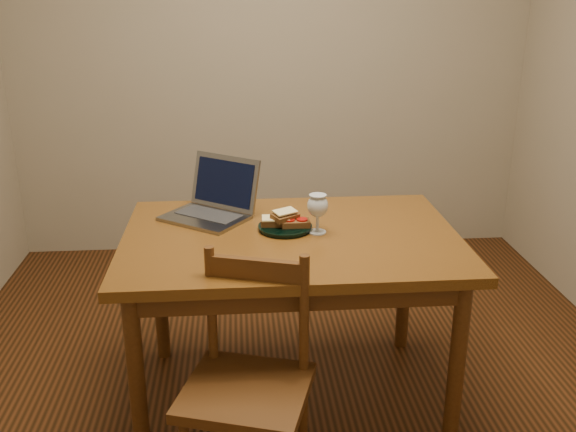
{
  "coord_description": "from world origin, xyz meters",
  "views": [
    {
      "loc": [
        -0.22,
        -2.4,
        1.65
      ],
      "look_at": [
        -0.03,
        -0.05,
        0.8
      ],
      "focal_mm": 40.0,
      "sensor_mm": 36.0,
      "label": 1
    }
  ],
  "objects": [
    {
      "name": "plate",
      "position": [
        -0.04,
        -0.05,
        0.75
      ],
      "size": [
        0.21,
        0.21,
        0.02
      ],
      "primitive_type": "cylinder",
      "color": "black",
      "rests_on": "table"
    },
    {
      "name": "laptop",
      "position": [
        -0.32,
        0.15,
        0.8
      ],
      "size": [
        0.44,
        0.43,
        0.24
      ],
      "rotation": [
        0.0,
        0.0,
        -0.63
      ],
      "color": "slate",
      "rests_on": "table"
    },
    {
      "name": "front_wall",
      "position": [
        0.0,
        -1.61,
        1.3
      ],
      "size": [
        3.2,
        0.02,
        2.6
      ],
      "primitive_type": "cube",
      "color": "gray",
      "rests_on": "floor"
    },
    {
      "name": "chair",
      "position": [
        -0.21,
        -0.61,
        0.46
      ],
      "size": [
        0.49,
        0.48,
        0.43
      ],
      "rotation": [
        0.0,
        0.0,
        -0.3
      ],
      "color": "#42240D",
      "rests_on": "floor"
    },
    {
      "name": "floor",
      "position": [
        0.0,
        0.0,
        -0.01
      ],
      "size": [
        3.2,
        3.2,
        0.02
      ],
      "primitive_type": "cube",
      "color": "black",
      "rests_on": "ground"
    },
    {
      "name": "table",
      "position": [
        -0.02,
        -0.1,
        0.65
      ],
      "size": [
        1.3,
        0.9,
        0.74
      ],
      "color": "#47270B",
      "rests_on": "floor"
    },
    {
      "name": "sandwich_top",
      "position": [
        -0.04,
        -0.04,
        0.8
      ],
      "size": [
        0.12,
        0.11,
        0.03
      ],
      "primitive_type": null,
      "rotation": [
        0.0,
        0.0,
        0.6
      ],
      "color": "#381E0C",
      "rests_on": "plate"
    },
    {
      "name": "sandwich_tomato",
      "position": [
        0.0,
        -0.06,
        0.78
      ],
      "size": [
        0.11,
        0.07,
        0.03
      ],
      "primitive_type": null,
      "rotation": [
        0.0,
        0.0,
        0.0
      ],
      "color": "#381E0C",
      "rests_on": "plate"
    },
    {
      "name": "milk_glass",
      "position": [
        0.08,
        -0.09,
        0.82
      ],
      "size": [
        0.08,
        0.08,
        0.16
      ],
      "primitive_type": null,
      "color": "white",
      "rests_on": "table"
    },
    {
      "name": "sandwich_cheese",
      "position": [
        -0.07,
        -0.04,
        0.78
      ],
      "size": [
        0.12,
        0.08,
        0.04
      ],
      "primitive_type": null,
      "rotation": [
        0.0,
        0.0,
        -0.08
      ],
      "color": "#381E0C",
      "rests_on": "plate"
    },
    {
      "name": "back_wall",
      "position": [
        0.0,
        1.61,
        1.3
      ],
      "size": [
        3.2,
        0.02,
        2.6
      ],
      "primitive_type": "cube",
      "color": "gray",
      "rests_on": "floor"
    }
  ]
}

